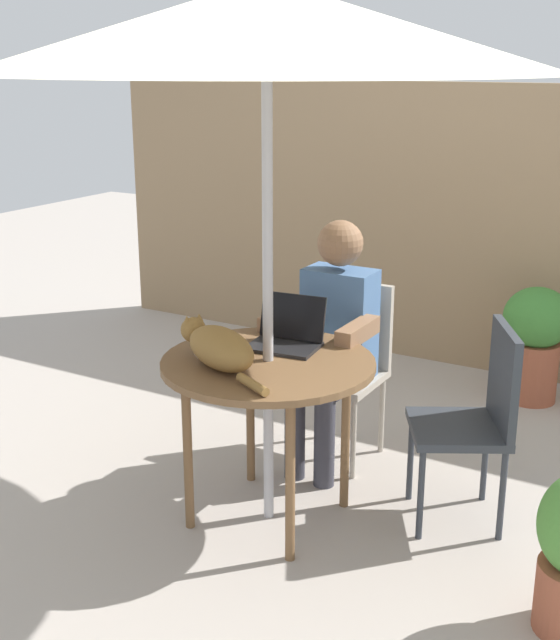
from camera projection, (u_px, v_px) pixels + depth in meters
ground_plane at (269, 516)px, 3.78m from camera, size 14.00×14.00×0.00m
fence_back at (454, 228)px, 5.44m from camera, size 5.18×0.08×1.82m
patio_table at (268, 376)px, 3.58m from camera, size 0.91×0.91×0.74m
patio_umbrella at (267, 27)px, 3.17m from camera, size 2.26×2.26×2.24m
chair_occupied at (346, 356)px, 4.26m from camera, size 0.40×0.40×0.89m
chair_empty at (479, 410)px, 3.61m from camera, size 0.54×0.54×0.89m
person_seated at (333, 332)px, 4.08m from camera, size 0.48×0.48×1.23m
laptop at (288, 331)px, 3.73m from camera, size 0.33×0.29×0.21m
cat at (218, 347)px, 3.46m from camera, size 0.59×0.37×0.17m
potted_plant_by_chair at (536, 337)px, 4.95m from camera, size 0.39×0.39×0.69m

